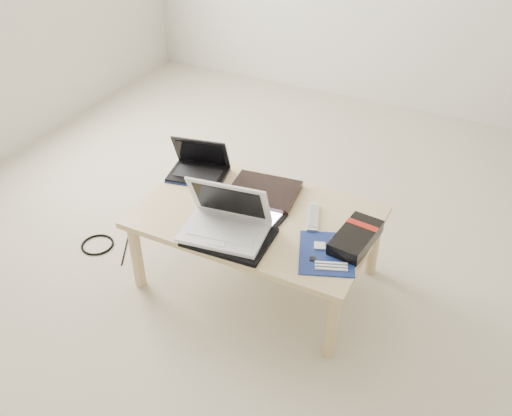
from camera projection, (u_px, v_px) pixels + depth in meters
The scene contains 13 objects.
ground at pixel (271, 244), 3.11m from camera, with size 4.00×4.00×0.00m, color #B3AA91.
coffee_table at pixel (257, 222), 2.69m from camera, with size 1.10×0.70×0.40m.
book at pixel (263, 192), 2.78m from camera, with size 0.36×0.31×0.03m.
netbook at pixel (199, 167), 2.92m from camera, with size 0.32×0.26×0.20m.
tablet at pixel (257, 217), 2.63m from camera, with size 0.25×0.19×0.01m.
remote at pixel (313, 217), 2.63m from camera, with size 0.11×0.22×0.02m.
neoprene_sleeve at pixel (229, 237), 2.51m from camera, with size 0.37×0.27×0.02m, color black.
white_laptop at pixel (226, 221), 2.50m from camera, with size 0.40×0.31×0.25m.
motherboard at pixel (327, 253), 2.43m from camera, with size 0.32×0.35×0.01m.
gpu_box at pixel (356, 238), 2.47m from camera, with size 0.17×0.30×0.06m.
cable_coil at pixel (242, 216), 2.65m from camera, with size 0.10×0.10×0.01m, color black.
floor_cable_coil at pixel (97, 245), 3.10m from camera, with size 0.18×0.18×0.01m, color black.
floor_cable_trail at pixel (127, 243), 3.11m from camera, with size 0.01×0.01×0.36m, color black.
Camera 1 is at (1.00, -2.19, 1.98)m, focal length 40.00 mm.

